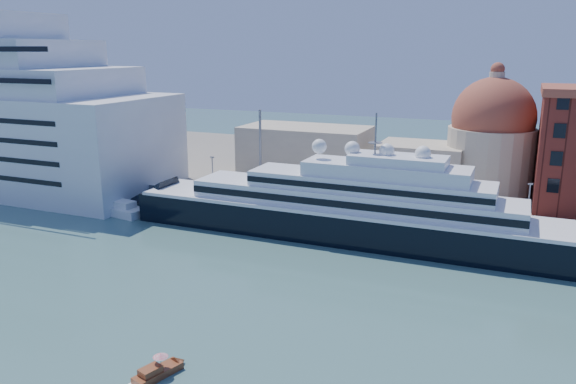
% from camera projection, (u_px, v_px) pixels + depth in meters
% --- Properties ---
extents(ground, '(400.00, 400.00, 0.00)m').
position_uv_depth(ground, '(288.00, 286.00, 78.07)').
color(ground, '#3A6564').
rests_on(ground, ground).
extents(quay, '(180.00, 10.00, 2.50)m').
position_uv_depth(quay, '(357.00, 213.00, 108.10)').
color(quay, gray).
rests_on(quay, ground).
extents(land, '(260.00, 72.00, 2.00)m').
position_uv_depth(land, '(401.00, 173.00, 144.74)').
color(land, slate).
rests_on(land, ground).
extents(quay_fence, '(180.00, 0.10, 1.20)m').
position_uv_depth(quay_fence, '(350.00, 210.00, 103.62)').
color(quay_fence, slate).
rests_on(quay_fence, quay).
extents(superyacht, '(85.99, 11.92, 25.70)m').
position_uv_depth(superyacht, '(327.00, 211.00, 98.38)').
color(superyacht, black).
rests_on(superyacht, ground).
extents(service_barge, '(14.33, 6.67, 3.10)m').
position_uv_depth(service_barge, '(117.00, 209.00, 112.29)').
color(service_barge, white).
rests_on(service_barge, ground).
extents(water_taxi, '(3.22, 5.52, 2.49)m').
position_uv_depth(water_taxi, '(157.00, 372.00, 56.38)').
color(water_taxi, brown).
rests_on(water_taxi, ground).
extents(church, '(66.00, 18.00, 25.50)m').
position_uv_depth(church, '(416.00, 147.00, 124.44)').
color(church, beige).
rests_on(church, land).
extents(lamp_posts, '(120.80, 2.40, 18.00)m').
position_uv_depth(lamp_posts, '(293.00, 166.00, 109.20)').
color(lamp_posts, slate).
rests_on(lamp_posts, quay).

